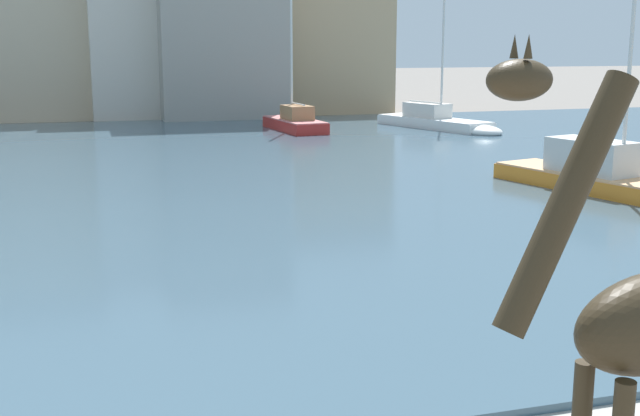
% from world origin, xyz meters
% --- Properties ---
extents(harbor_water, '(79.95, 41.76, 0.24)m').
position_xyz_m(harbor_water, '(0.00, 28.86, 0.12)').
color(harbor_water, '#3D5666').
rests_on(harbor_water, ground).
extents(sailboat_orange, '(4.06, 9.36, 8.63)m').
position_xyz_m(sailboat_orange, '(12.96, 20.37, 0.61)').
color(sailboat_orange, orange).
rests_on(sailboat_orange, ground).
extents(sailboat_white, '(4.48, 8.75, 9.27)m').
position_xyz_m(sailboat_white, '(16.14, 40.06, 0.55)').
color(sailboat_white, white).
rests_on(sailboat_white, ground).
extents(sailboat_red, '(2.34, 6.41, 8.95)m').
position_xyz_m(sailboat_red, '(8.19, 42.00, 0.58)').
color(sailboat_red, red).
rests_on(sailboat_red, ground).
extents(townhouse_narrow_midrow, '(8.80, 5.53, 13.27)m').
position_xyz_m(townhouse_narrow_midrow, '(-6.16, 55.54, 6.65)').
color(townhouse_narrow_midrow, '#C6B293').
rests_on(townhouse_narrow_midrow, ground).
extents(townhouse_end_terrace, '(5.17, 6.56, 11.06)m').
position_xyz_m(townhouse_end_terrace, '(0.50, 53.58, 5.54)').
color(townhouse_end_terrace, beige).
rests_on(townhouse_end_terrace, ground).
extents(townhouse_tall_gabled, '(8.02, 7.84, 11.99)m').
position_xyz_m(townhouse_tall_gabled, '(5.91, 51.97, 6.01)').
color(townhouse_tall_gabled, gray).
rests_on(townhouse_tall_gabled, ground).
extents(townhouse_corner_house, '(8.89, 7.97, 9.53)m').
position_xyz_m(townhouse_corner_house, '(13.59, 55.09, 4.78)').
color(townhouse_corner_house, tan).
rests_on(townhouse_corner_house, ground).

